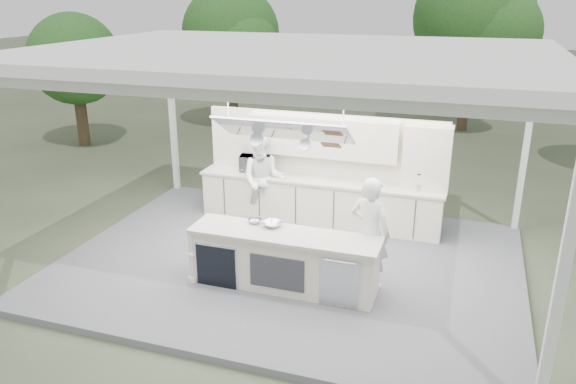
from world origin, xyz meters
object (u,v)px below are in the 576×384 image
(demo_island, at_px, (283,260))
(back_counter, at_px, (319,201))
(head_chef, at_px, (370,233))
(sous_chef, at_px, (263,180))

(demo_island, distance_m, back_counter, 2.82)
(back_counter, height_order, head_chef, head_chef)
(head_chef, distance_m, sous_chef, 3.25)
(demo_island, xyz_separation_m, head_chef, (1.31, 0.48, 0.47))
(demo_island, height_order, head_chef, head_chef)
(back_counter, relative_size, sous_chef, 2.71)
(back_counter, distance_m, sous_chef, 1.24)
(demo_island, relative_size, sous_chef, 1.66)
(head_chef, bearing_deg, back_counter, -41.32)
(demo_island, distance_m, sous_chef, 2.81)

